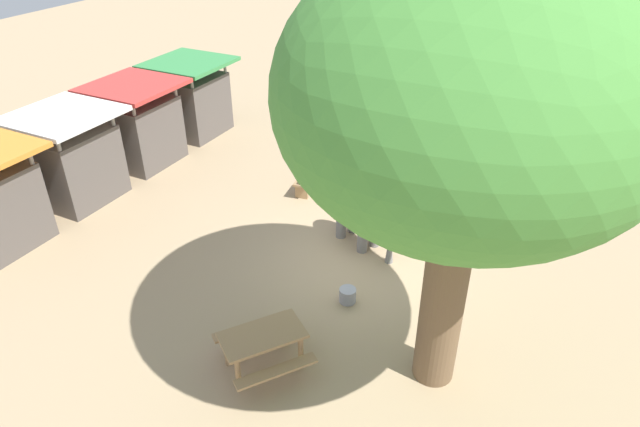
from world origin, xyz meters
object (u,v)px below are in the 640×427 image
object	(u,v)px
elephant	(364,214)
picnic_table_near	(263,342)
wooden_bench	(310,175)
feed_bucket	(348,295)
shade_tree_main	(474,92)
market_stall_white	(73,161)
market_stall_green	(193,101)
market_stall_red	(140,128)
person_handler	(427,176)

from	to	relation	value
elephant	picnic_table_near	world-z (taller)	elephant
wooden_bench	feed_bucket	xyz separation A→B (m)	(-3.98, -2.99, -0.31)
elephant	picnic_table_near	size ratio (longest dim) A/B	0.92
elephant	shade_tree_main	size ratio (longest dim) A/B	0.26
market_stall_white	market_stall_green	world-z (taller)	same
market_stall_red	feed_bucket	xyz separation A→B (m)	(-3.28, -8.49, -0.98)
market_stall_green	shade_tree_main	bearing A→B (deg)	-123.16
picnic_table_near	market_stall_white	size ratio (longest dim) A/B	0.83
person_handler	feed_bucket	size ratio (longest dim) A/B	4.50
shade_tree_main	market_stall_white	bearing A→B (deg)	80.50
market_stall_white	feed_bucket	size ratio (longest dim) A/B	7.00
person_handler	picnic_table_near	world-z (taller)	person_handler
market_stall_red	market_stall_green	size ratio (longest dim) A/B	1.00
person_handler	market_stall_white	world-z (taller)	market_stall_white
person_handler	market_stall_green	distance (m)	8.86
shade_tree_main	market_stall_white	distance (m)	11.63
feed_bucket	market_stall_white	bearing A→B (deg)	85.42
elephant	wooden_bench	size ratio (longest dim) A/B	1.33
market_stall_red	wooden_bench	bearing A→B (deg)	-82.77
elephant	wooden_bench	world-z (taller)	elephant
person_handler	wooden_bench	size ratio (longest dim) A/B	1.12
market_stall_white	elephant	bearing A→B (deg)	-79.83
market_stall_red	market_stall_green	world-z (taller)	same
feed_bucket	picnic_table_near	bearing A→B (deg)	164.86
elephant	market_stall_green	bearing A→B (deg)	179.84
elephant	person_handler	xyz separation A→B (m)	(2.41, -0.80, 0.08)
market_stall_white	market_stall_red	size ratio (longest dim) A/B	1.00
elephant	picnic_table_near	xyz separation A→B (m)	(-4.45, 0.09, -0.28)
shade_tree_main	market_stall_red	distance (m)	12.30
market_stall_red	market_stall_green	bearing A→B (deg)	0.00
market_stall_white	feed_bucket	bearing A→B (deg)	-94.58
wooden_bench	feed_bucket	size ratio (longest dim) A/B	4.01
market_stall_red	feed_bucket	distance (m)	9.16
picnic_table_near	shade_tree_main	bearing A→B (deg)	-29.48
wooden_bench	market_stall_green	world-z (taller)	market_stall_green
wooden_bench	market_stall_white	world-z (taller)	market_stall_white
market_stall_white	picnic_table_near	bearing A→B (deg)	-111.05
wooden_bench	feed_bucket	distance (m)	4.98
shade_tree_main	market_stall_white	size ratio (longest dim) A/B	2.95
person_handler	picnic_table_near	size ratio (longest dim) A/B	0.78
person_handler	market_stall_red	size ratio (longest dim) A/B	0.64
shade_tree_main	picnic_table_near	bearing A→B (deg)	113.49
market_stall_red	feed_bucket	world-z (taller)	market_stall_red
elephant	feed_bucket	world-z (taller)	elephant
shade_tree_main	picnic_table_near	world-z (taller)	shade_tree_main
person_handler	feed_bucket	xyz separation A→B (m)	(-4.51, 0.26, -0.79)
market_stall_white	shade_tree_main	bearing A→B (deg)	-99.50
picnic_table_near	wooden_bench	bearing A→B (deg)	57.42
feed_bucket	shade_tree_main	bearing A→B (deg)	-116.71
person_handler	market_stall_white	size ratio (longest dim) A/B	0.64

